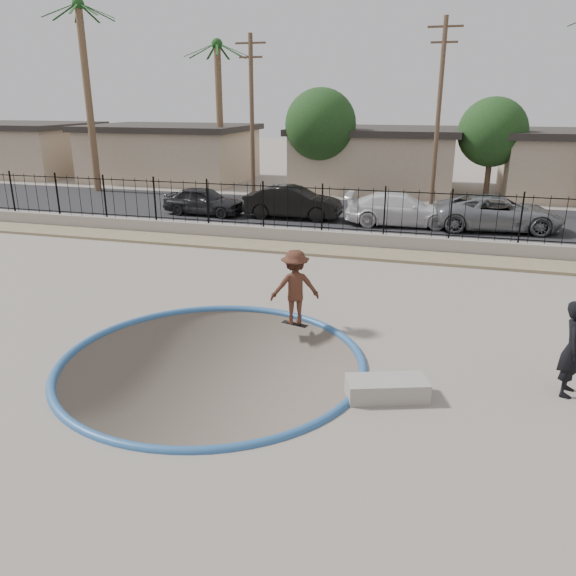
% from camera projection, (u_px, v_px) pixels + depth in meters
% --- Properties ---
extents(ground, '(120.00, 120.00, 2.20)m').
position_uv_depth(ground, '(329.00, 259.00, 24.97)').
color(ground, slate).
rests_on(ground, ground).
extents(bowl_pit, '(6.84, 6.84, 1.80)m').
position_uv_depth(bowl_pit, '(212.00, 362.00, 12.78)').
color(bowl_pit, '#4C443A').
rests_on(bowl_pit, ground).
extents(coping_ring, '(7.04, 7.04, 0.20)m').
position_uv_depth(coping_ring, '(212.00, 362.00, 12.78)').
color(coping_ring, '#2C5990').
rests_on(coping_ring, ground).
extents(rock_strip, '(42.00, 1.60, 0.11)m').
position_uv_depth(rock_strip, '(315.00, 250.00, 22.05)').
color(rock_strip, '#998864').
rests_on(rock_strip, ground).
extents(retaining_wall, '(42.00, 0.45, 0.60)m').
position_uv_depth(retaining_wall, '(322.00, 237.00, 22.97)').
color(retaining_wall, gray).
rests_on(retaining_wall, ground).
extents(fence, '(40.00, 0.04, 1.80)m').
position_uv_depth(fence, '(322.00, 208.00, 22.59)').
color(fence, black).
rests_on(fence, retaining_wall).
extents(street, '(90.00, 8.00, 0.04)m').
position_uv_depth(street, '(350.00, 214.00, 29.16)').
color(street, black).
rests_on(street, ground).
extents(house_west_far, '(10.60, 8.60, 3.90)m').
position_uv_depth(house_west_far, '(22.00, 148.00, 44.48)').
color(house_west_far, tan).
rests_on(house_west_far, ground).
extents(house_west, '(11.60, 8.60, 3.90)m').
position_uv_depth(house_west, '(171.00, 152.00, 41.09)').
color(house_west, tan).
rests_on(house_west, ground).
extents(house_center, '(10.60, 8.60, 3.90)m').
position_uv_depth(house_center, '(376.00, 158.00, 37.19)').
color(house_center, tan).
rests_on(house_center, ground).
extents(palm_left, '(2.30, 2.30, 11.30)m').
position_uv_depth(palm_left, '(84.00, 59.00, 33.77)').
color(palm_left, brown).
rests_on(palm_left, ground).
extents(palm_mid, '(2.30, 2.30, 9.30)m').
position_uv_depth(palm_mid, '(218.00, 82.00, 36.00)').
color(palm_mid, brown).
rests_on(palm_mid, ground).
extents(utility_pole_left, '(1.70, 0.24, 9.00)m').
position_uv_depth(utility_pole_left, '(252.00, 117.00, 31.04)').
color(utility_pole_left, '#473323').
rests_on(utility_pole_left, ground).
extents(utility_pole_mid, '(1.70, 0.24, 9.50)m').
position_uv_depth(utility_pole_mid, '(438.00, 114.00, 28.36)').
color(utility_pole_mid, '#473323').
rests_on(utility_pole_mid, ground).
extents(street_tree_left, '(4.32, 4.32, 6.36)m').
position_uv_depth(street_tree_left, '(321.00, 125.00, 34.07)').
color(street_tree_left, '#473323').
rests_on(street_tree_left, ground).
extents(street_tree_mid, '(3.96, 3.96, 5.83)m').
position_uv_depth(street_tree_mid, '(493.00, 132.00, 32.49)').
color(street_tree_mid, '#473323').
rests_on(street_tree_mid, ground).
extents(skater, '(1.46, 1.17, 1.97)m').
position_uv_depth(skater, '(295.00, 291.00, 14.50)').
color(skater, brown).
rests_on(skater, ground).
extents(skateboard, '(0.75, 0.37, 0.06)m').
position_uv_depth(skateboard, '(295.00, 324.00, 14.80)').
color(skateboard, black).
rests_on(skateboard, ground).
extents(videographer, '(0.64, 0.82, 1.99)m').
position_uv_depth(videographer, '(573.00, 349.00, 11.12)').
color(videographer, black).
rests_on(videographer, ground).
extents(concrete_ledge, '(1.74, 1.19, 0.40)m').
position_uv_depth(concrete_ledge, '(387.00, 388.00, 11.21)').
color(concrete_ledge, gray).
rests_on(concrete_ledge, ground).
extents(car_a, '(4.24, 1.94, 1.41)m').
position_uv_depth(car_a, '(204.00, 201.00, 28.65)').
color(car_a, black).
rests_on(car_a, street).
extents(car_b, '(4.82, 1.75, 1.58)m').
position_uv_depth(car_b, '(293.00, 202.00, 27.74)').
color(car_b, black).
rests_on(car_b, street).
extents(car_c, '(5.30, 2.54, 1.49)m').
position_uv_depth(car_c, '(401.00, 209.00, 26.21)').
color(car_c, white).
rests_on(car_c, street).
extents(car_d, '(5.80, 3.08, 1.55)m').
position_uv_depth(car_d, '(498.00, 213.00, 25.25)').
color(car_d, gray).
rests_on(car_d, street).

